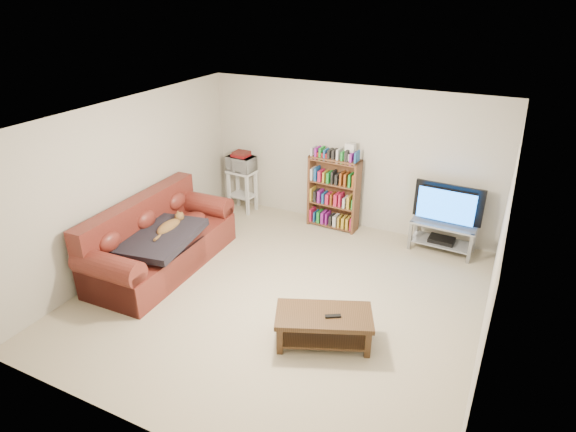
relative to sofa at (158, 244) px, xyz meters
The scene contains 19 objects.
floor 2.03m from the sofa, ahead, with size 5.00×5.00×0.00m, color #C4B592.
ceiling 2.87m from the sofa, ahead, with size 5.00×5.00×0.00m, color white.
wall_back 3.37m from the sofa, 52.11° to the left, with size 5.00×5.00×0.00m, color beige.
wall_front 3.26m from the sofa, 50.53° to the right, with size 5.00×5.00×0.00m, color beige.
wall_left 0.99m from the sofa, behind, with size 5.00×5.00×0.00m, color beige.
wall_right 4.58m from the sofa, ahead, with size 5.00×5.00×0.00m, color beige.
sofa is the anchor object (origin of this frame).
blanket 0.35m from the sofa, 38.37° to the right, with size 0.92×1.19×0.10m, color black.
cat 0.36m from the sofa, 17.16° to the left, with size 0.26×0.65×0.20m, color brown, non-canonical shape.
coffee_table 2.91m from the sofa, 10.89° to the right, with size 1.23×0.93×0.40m.
remote 3.02m from the sofa, 10.64° to the right, with size 0.18×0.05×0.02m, color black.
tv_stand 4.34m from the sofa, 31.64° to the left, with size 0.99×0.48×0.48m.
television 4.36m from the sofa, 31.64° to the left, with size 1.04×0.14×0.60m, color black.
dvd_player 4.34m from the sofa, 31.64° to the left, with size 0.39×0.27×0.06m, color black.
bookshelf 2.98m from the sofa, 51.38° to the left, with size 0.88×0.31×1.25m.
shelf_clutter 3.20m from the sofa, 50.02° to the left, with size 0.64×0.21×0.28m.
microwave_stand 2.24m from the sofa, 87.26° to the left, with size 0.51×0.39×0.78m.
microwave 2.31m from the sofa, 87.26° to the left, with size 0.48×0.33×0.27m, color silver.
game_boxes 2.35m from the sofa, 87.26° to the left, with size 0.28×0.25×0.05m, color maroon.
Camera 1 is at (2.44, -4.81, 3.76)m, focal length 30.00 mm.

